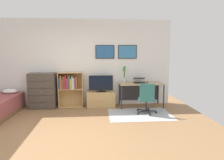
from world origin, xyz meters
TOP-DOWN VIEW (x-y plane):
  - ground_plane at (0.00, 0.00)m, footprint 7.20×7.20m
  - wall_back_with_posters at (0.02, 2.43)m, footprint 6.12×0.09m
  - area_rug at (1.86, 1.26)m, footprint 1.70×1.20m
  - dresser at (-0.93, 2.15)m, footprint 0.79×0.46m
  - bookshelf at (-0.14, 2.21)m, footprint 0.75×0.30m
  - tv_stand at (0.83, 2.17)m, footprint 0.87×0.41m
  - television at (0.83, 2.15)m, footprint 0.74×0.16m
  - desk at (2.06, 2.15)m, footprint 1.34×0.61m
  - office_chair at (2.05, 1.28)m, footprint 0.58×0.57m
  - laptop at (2.03, 2.17)m, footprint 0.40×0.42m
  - computer_mouse at (2.26, 2.05)m, footprint 0.06×0.10m
  - bamboo_vase at (1.57, 2.29)m, footprint 0.09×0.10m

SIDE VIEW (x-z plane):
  - ground_plane at x=0.00m, z-range 0.00..0.00m
  - area_rug at x=1.86m, z-range 0.00..0.01m
  - tv_stand at x=0.83m, z-range 0.00..0.47m
  - office_chair at x=2.05m, z-range 0.03..0.89m
  - dresser at x=-0.93m, z-range 0.00..1.07m
  - desk at x=2.06m, z-range 0.24..0.98m
  - bookshelf at x=-0.14m, z-range 0.11..1.19m
  - television at x=0.83m, z-range 0.47..0.97m
  - computer_mouse at x=2.26m, z-range 0.74..0.77m
  - laptop at x=2.03m, z-range 0.72..0.88m
  - bamboo_vase at x=1.57m, z-range 0.74..1.25m
  - wall_back_with_posters at x=0.02m, z-range 0.00..2.70m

